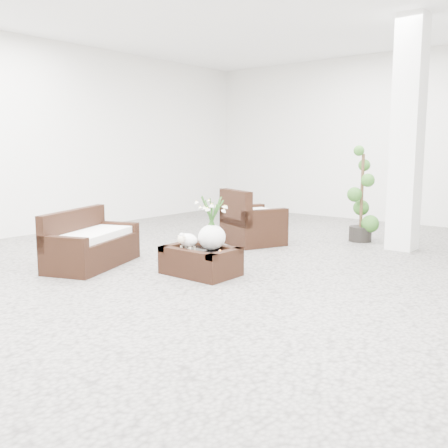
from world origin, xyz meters
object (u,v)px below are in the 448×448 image
Objects in this scene: coffee_table at (201,262)px; armchair at (253,217)px; topiary at (362,195)px; loveseat at (92,238)px.

coffee_table is 1.00× the size of armchair.
armchair is at bearing -133.42° from topiary.
armchair is 0.57× the size of topiary.
coffee_table is 0.57× the size of topiary.
loveseat is (-1.43, -0.56, 0.22)m from coffee_table.
armchair reaches higher than loveseat.
coffee_table is 3.50m from topiary.
loveseat is at bearing 96.69° from armchair.
armchair is 0.64× the size of loveseat.
coffee_table is 1.55m from loveseat.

